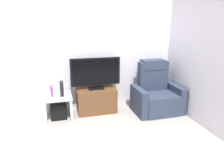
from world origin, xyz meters
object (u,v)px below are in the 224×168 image
at_px(subwoofer_box, 59,110).
at_px(book_middle, 55,91).
at_px(side_table, 58,99).
at_px(book_leftmost, 52,91).
at_px(television, 96,73).
at_px(tv_stand, 96,100).
at_px(game_console, 62,89).
at_px(recliner_armchair, 156,94).

height_order(subwoofer_box, book_middle, book_middle).
relative_size(side_table, book_leftmost, 2.49).
distance_m(television, subwoofer_box, 1.06).
relative_size(television, book_leftmost, 4.73).
relative_size(tv_stand, game_console, 2.96).
height_order(tv_stand, side_table, tv_stand).
bearing_deg(book_leftmost, television, 8.30).
bearing_deg(subwoofer_box, side_table, -90.00).
xyz_separation_m(tv_stand, book_leftmost, (-0.89, -0.11, 0.32)).
bearing_deg(television, book_middle, -171.20).
bearing_deg(television, recliner_armchair, -13.18).
height_order(tv_stand, television, television).
bearing_deg(side_table, recliner_armchair, -5.11).
distance_m(book_middle, game_console, 0.15).
xyz_separation_m(side_table, subwoofer_box, (0.00, 0.00, -0.24)).
relative_size(subwoofer_box, book_leftmost, 1.42).
bearing_deg(book_middle, recliner_armchair, -4.44).
xyz_separation_m(television, side_table, (-0.79, -0.11, -0.46)).
bearing_deg(subwoofer_box, television, 7.91).
bearing_deg(book_middle, book_leftmost, 180.00).
bearing_deg(book_leftmost, recliner_armchair, -4.33).
bearing_deg(side_table, tv_stand, 6.56).
bearing_deg(game_console, book_middle, -167.81).
bearing_deg(book_leftmost, tv_stand, 7.10).
distance_m(television, side_table, 0.92).
xyz_separation_m(subwoofer_box, book_leftmost, (-0.10, -0.02, 0.42)).
bearing_deg(book_leftmost, subwoofer_box, 11.31).
bearing_deg(game_console, book_leftmost, -171.03).
bearing_deg(tv_stand, book_leftmost, -172.90).
height_order(side_table, game_console, game_console).
xyz_separation_m(recliner_armchair, subwoofer_box, (-2.03, 0.18, -0.22)).
bearing_deg(subwoofer_box, book_middle, -157.76).
xyz_separation_m(side_table, game_console, (0.09, 0.01, 0.21)).
distance_m(subwoofer_box, book_middle, 0.42).
xyz_separation_m(tv_stand, subwoofer_box, (-0.79, -0.09, -0.10)).
distance_m(recliner_armchair, book_middle, 2.10).
relative_size(recliner_armchair, side_table, 2.00).
bearing_deg(side_table, subwoofer_box, 90.00).
bearing_deg(game_console, recliner_armchair, -5.63).
bearing_deg(subwoofer_box, tv_stand, 6.56).
xyz_separation_m(recliner_armchair, book_middle, (-2.08, 0.16, 0.19)).
relative_size(recliner_armchair, book_middle, 5.47).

